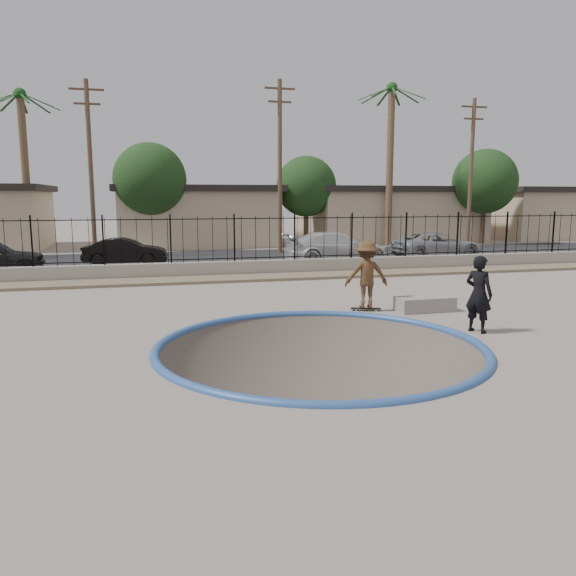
% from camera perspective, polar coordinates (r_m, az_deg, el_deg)
% --- Properties ---
extents(ground, '(120.00, 120.00, 2.20)m').
position_cam_1_polar(ground, '(24.60, -6.01, -0.78)').
color(ground, gray).
rests_on(ground, ground).
extents(bowl_pit, '(6.84, 6.84, 1.80)m').
position_cam_1_polar(bowl_pit, '(11.95, 3.28, -6.04)').
color(bowl_pit, '#483F37').
rests_on(bowl_pit, ground).
extents(coping_ring, '(7.04, 7.04, 0.20)m').
position_cam_1_polar(coping_ring, '(11.95, 3.28, -6.04)').
color(coping_ring, '#2E5497').
rests_on(coping_ring, ground).
extents(rock_strip, '(42.00, 1.60, 0.11)m').
position_cam_1_polar(rock_strip, '(21.69, -4.95, 0.99)').
color(rock_strip, '#857857').
rests_on(rock_strip, ground).
extents(retaining_wall, '(42.00, 0.45, 0.60)m').
position_cam_1_polar(retaining_wall, '(22.73, -5.43, 1.98)').
color(retaining_wall, gray).
rests_on(retaining_wall, ground).
extents(fence, '(40.00, 0.04, 1.80)m').
position_cam_1_polar(fence, '(22.61, -5.47, 5.00)').
color(fence, black).
rests_on(fence, retaining_wall).
extents(street, '(90.00, 8.00, 0.04)m').
position_cam_1_polar(street, '(29.35, -7.50, 3.02)').
color(street, black).
rests_on(street, ground).
extents(house_center, '(10.60, 8.60, 3.90)m').
position_cam_1_polar(house_center, '(38.65, -9.31, 7.35)').
color(house_center, '#C4AB8C').
rests_on(house_center, ground).
extents(house_east, '(12.60, 8.60, 3.90)m').
position_cam_1_polar(house_east, '(42.30, 10.10, 7.47)').
color(house_east, '#C4AB8C').
rests_on(house_east, ground).
extents(house_east_far, '(11.60, 8.60, 3.90)m').
position_cam_1_polar(house_east_far, '(49.76, 25.04, 7.00)').
color(house_east_far, '#C4AB8C').
rests_on(house_east_far, ground).
extents(palm_mid, '(2.30, 2.30, 9.30)m').
position_cam_1_polar(palm_mid, '(36.72, -25.34, 13.88)').
color(palm_mid, brown).
rests_on(palm_mid, ground).
extents(palm_right, '(2.30, 2.30, 10.30)m').
position_cam_1_polar(palm_right, '(37.59, 10.40, 15.45)').
color(palm_right, brown).
rests_on(palm_right, ground).
extents(utility_pole_left, '(1.70, 0.24, 9.00)m').
position_cam_1_polar(utility_pole_left, '(31.11, -19.42, 11.57)').
color(utility_pole_left, '#473323').
rests_on(utility_pole_left, ground).
extents(utility_pole_mid, '(1.70, 0.24, 9.50)m').
position_cam_1_polar(utility_pole_mid, '(31.93, -0.83, 12.46)').
color(utility_pole_mid, '#473323').
rests_on(utility_pole_mid, ground).
extents(utility_pole_right, '(1.70, 0.24, 9.00)m').
position_cam_1_polar(utility_pole_right, '(36.65, 18.09, 11.20)').
color(utility_pole_right, '#473323').
rests_on(utility_pole_right, ground).
extents(street_tree_left, '(4.32, 4.32, 6.36)m').
position_cam_1_polar(street_tree_left, '(34.99, -13.85, 10.65)').
color(street_tree_left, '#473323').
rests_on(street_tree_left, ground).
extents(street_tree_mid, '(3.96, 3.96, 5.83)m').
position_cam_1_polar(street_tree_mid, '(37.49, 1.87, 10.26)').
color(street_tree_mid, '#473323').
rests_on(street_tree_mid, ground).
extents(street_tree_right, '(4.32, 4.32, 6.36)m').
position_cam_1_polar(street_tree_right, '(40.78, 19.38, 10.16)').
color(street_tree_right, '#473323').
rests_on(street_tree_right, ground).
extents(skater, '(1.29, 0.87, 1.86)m').
position_cam_1_polar(skater, '(15.71, 7.97, 1.02)').
color(skater, brown).
rests_on(skater, ground).
extents(skateboard, '(0.85, 0.46, 0.07)m').
position_cam_1_polar(skateboard, '(15.86, 7.90, -2.09)').
color(skateboard, black).
rests_on(skateboard, ground).
extents(videographer, '(0.69, 0.79, 1.82)m').
position_cam_1_polar(videographer, '(13.82, 18.80, -0.58)').
color(videographer, black).
rests_on(videographer, ground).
extents(concrete_ledge, '(1.61, 0.71, 0.40)m').
position_cam_1_polar(concrete_ledge, '(16.09, 13.74, -1.59)').
color(concrete_ledge, gray).
rests_on(concrete_ledge, ground).
extents(car_b, '(3.89, 1.70, 1.24)m').
position_cam_1_polar(car_b, '(27.07, -16.19, 3.57)').
color(car_b, black).
rests_on(car_b, street).
extents(car_c, '(5.14, 2.28, 1.47)m').
position_cam_1_polar(car_c, '(27.02, 5.00, 4.13)').
color(car_c, silver).
rests_on(car_c, street).
extents(car_d, '(4.86, 2.52, 1.31)m').
position_cam_1_polar(car_d, '(30.19, 14.91, 4.24)').
color(car_d, '#9CA0A5').
rests_on(car_d, street).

